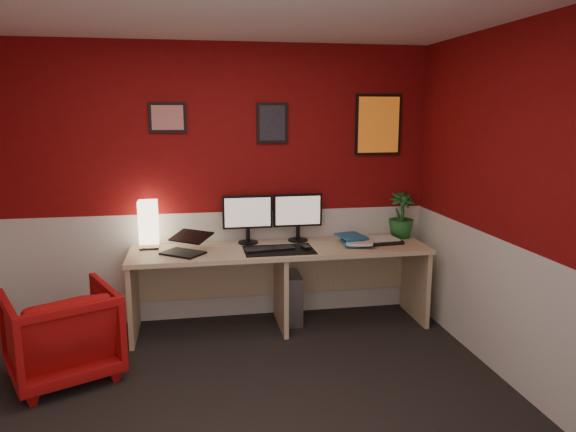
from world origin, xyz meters
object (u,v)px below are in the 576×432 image
object	(u,v)px
shoji_lamp	(149,226)
monitor_left	(248,212)
laptop	(182,241)
zen_tray	(381,241)
monitor_right	(298,210)
pc_tower	(289,296)
potted_plant	(401,215)
armchair	(62,333)
desk	(281,287)

from	to	relation	value
shoji_lamp	monitor_left	world-z (taller)	monitor_left
laptop	zen_tray	bearing A→B (deg)	41.24
laptop	monitor_right	size ratio (longest dim) A/B	0.57
shoji_lamp	pc_tower	xyz separation A→B (m)	(1.23, -0.04, -0.70)
monitor_left	potted_plant	distance (m)	1.45
monitor_right	armchair	size ratio (longest dim) A/B	0.79
shoji_lamp	monitor_left	distance (m)	0.87
pc_tower	zen_tray	bearing A→B (deg)	-6.93
pc_tower	monitor_left	bearing A→B (deg)	172.28
pc_tower	laptop	bearing A→B (deg)	-164.82
shoji_lamp	zen_tray	distance (m)	2.07
desk	monitor_left	distance (m)	0.74
desk	monitor_right	distance (m)	0.72
laptop	monitor_right	xyz separation A→B (m)	(1.04, 0.29, 0.18)
laptop	monitor_left	distance (m)	0.67
zen_tray	shoji_lamp	bearing A→B (deg)	175.29
monitor_left	potted_plant	size ratio (longest dim) A/B	1.34
laptop	pc_tower	bearing A→B (deg)	51.50
shoji_lamp	desk	bearing A→B (deg)	-9.29
zen_tray	potted_plant	bearing A→B (deg)	32.38
desk	laptop	world-z (taller)	laptop
zen_tray	pc_tower	world-z (taller)	zen_tray
potted_plant	armchair	size ratio (longest dim) A/B	0.59
desk	pc_tower	size ratio (longest dim) A/B	5.78
shoji_lamp	armchair	distance (m)	1.17
desk	monitor_right	size ratio (longest dim) A/B	4.48
monitor_left	zen_tray	size ratio (longest dim) A/B	1.66
monitor_left	monitor_right	xyz separation A→B (m)	(0.46, 0.01, 0.00)
shoji_lamp	monitor_right	xyz separation A→B (m)	(1.33, 0.04, 0.09)
potted_plant	pc_tower	world-z (taller)	potted_plant
monitor_right	zen_tray	bearing A→B (deg)	-15.76
monitor_right	shoji_lamp	bearing A→B (deg)	-178.47
potted_plant	desk	bearing A→B (deg)	-171.39
monitor_left	laptop	bearing A→B (deg)	-154.05
monitor_left	pc_tower	xyz separation A→B (m)	(0.36, -0.06, -0.80)
armchair	shoji_lamp	bearing A→B (deg)	-150.50
laptop	armchair	size ratio (longest dim) A/B	0.45
monitor_left	zen_tray	world-z (taller)	monitor_left
shoji_lamp	zen_tray	world-z (taller)	shoji_lamp
potted_plant	pc_tower	size ratio (longest dim) A/B	0.96
laptop	armchair	xyz separation A→B (m)	(-0.87, -0.57, -0.51)
laptop	monitor_left	bearing A→B (deg)	64.40
monitor_right	zen_tray	distance (m)	0.80
monitor_left	potted_plant	world-z (taller)	monitor_left
desk	shoji_lamp	xyz separation A→B (m)	(-1.13, 0.18, 0.56)
monitor_left	pc_tower	world-z (taller)	monitor_left
shoji_lamp	pc_tower	bearing A→B (deg)	-1.75
monitor_right	potted_plant	bearing A→B (deg)	-2.41
zen_tray	armchair	world-z (taller)	zen_tray
shoji_lamp	armchair	world-z (taller)	shoji_lamp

